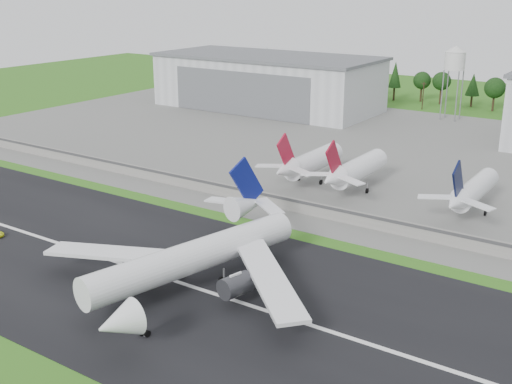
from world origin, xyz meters
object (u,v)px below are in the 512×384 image
Objects in this scene: main_airliner at (193,264)px; parked_jet_red_a at (308,163)px; parked_jet_red_b at (353,170)px; parked_jet_navy at (471,192)px.

main_airliner is 1.88× the size of parked_jet_red_a.
main_airliner is 1.88× the size of parked_jet_red_b.
parked_jet_red_a is 44.22m from parked_jet_navy.
parked_jet_navy is (30.48, -0.06, -0.31)m from parked_jet_red_b.
parked_jet_navy is at bearing -0.11° from parked_jet_red_b.
parked_jet_red_b reaches higher than parked_jet_navy.
parked_jet_navy is at bearing -100.51° from main_airliner.
parked_jet_red_b is at bearing 179.89° from parked_jet_navy.
parked_jet_red_b is (13.74, 0.00, 0.02)m from parked_jet_red_a.
parked_jet_red_b is 30.49m from parked_jet_navy.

